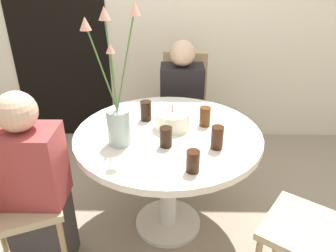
{
  "coord_description": "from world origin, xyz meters",
  "views": [
    {
      "loc": [
        0.02,
        -1.71,
        1.64
      ],
      "look_at": [
        0.0,
        0.0,
        0.76
      ],
      "focal_mm": 35.0,
      "sensor_mm": 36.0,
      "label": 1
    }
  ],
  "objects_px": {
    "drink_glass_1": "(217,138)",
    "person_woman": "(35,192)",
    "chair_near_front": "(2,197)",
    "flower_vase": "(117,109)",
    "drink_glass_2": "(193,161)",
    "side_plate": "(183,110)",
    "drink_glass_3": "(146,111)",
    "drink_glass_4": "(205,117)",
    "birthday_cake": "(172,120)",
    "chair_far_back": "(183,101)",
    "drink_glass_0": "(166,137)",
    "chair_left_flank": "(329,225)",
    "person_boy": "(181,110)"
  },
  "relations": [
    {
      "from": "chair_far_back",
      "to": "drink_glass_3",
      "type": "relative_size",
      "value": 7.43
    },
    {
      "from": "flower_vase",
      "to": "person_boy",
      "type": "relative_size",
      "value": 0.68
    },
    {
      "from": "chair_near_front",
      "to": "flower_vase",
      "type": "relative_size",
      "value": 1.26
    },
    {
      "from": "birthday_cake",
      "to": "drink_glass_1",
      "type": "relative_size",
      "value": 1.65
    },
    {
      "from": "flower_vase",
      "to": "chair_far_back",
      "type": "bearing_deg",
      "value": 70.05
    },
    {
      "from": "chair_left_flank",
      "to": "flower_vase",
      "type": "distance_m",
      "value": 1.18
    },
    {
      "from": "birthday_cake",
      "to": "person_boy",
      "type": "height_order",
      "value": "person_boy"
    },
    {
      "from": "chair_near_front",
      "to": "person_boy",
      "type": "distance_m",
      "value": 1.49
    },
    {
      "from": "chair_left_flank",
      "to": "side_plate",
      "type": "height_order",
      "value": "chair_left_flank"
    },
    {
      "from": "chair_far_back",
      "to": "chair_left_flank",
      "type": "relative_size",
      "value": 1.0
    },
    {
      "from": "chair_near_front",
      "to": "drink_glass_4",
      "type": "xyz_separation_m",
      "value": [
        1.08,
        0.46,
        0.25
      ]
    },
    {
      "from": "drink_glass_1",
      "to": "person_woman",
      "type": "xyz_separation_m",
      "value": [
        -0.98,
        -0.13,
        -0.27
      ]
    },
    {
      "from": "drink_glass_4",
      "to": "chair_far_back",
      "type": "bearing_deg",
      "value": 96.96
    },
    {
      "from": "flower_vase",
      "to": "drink_glass_2",
      "type": "xyz_separation_m",
      "value": [
        0.39,
        -0.26,
        -0.15
      ]
    },
    {
      "from": "chair_far_back",
      "to": "drink_glass_4",
      "type": "relative_size",
      "value": 7.76
    },
    {
      "from": "chair_left_flank",
      "to": "drink_glass_2",
      "type": "relative_size",
      "value": 8.37
    },
    {
      "from": "chair_near_front",
      "to": "chair_left_flank",
      "type": "bearing_deg",
      "value": -119.61
    },
    {
      "from": "drink_glass_0",
      "to": "drink_glass_1",
      "type": "xyz_separation_m",
      "value": [
        0.27,
        -0.02,
        0.01
      ]
    },
    {
      "from": "birthday_cake",
      "to": "drink_glass_3",
      "type": "height_order",
      "value": "birthday_cake"
    },
    {
      "from": "chair_left_flank",
      "to": "drink_glass_1",
      "type": "xyz_separation_m",
      "value": [
        -0.49,
        0.37,
        0.25
      ]
    },
    {
      "from": "chair_near_front",
      "to": "side_plate",
      "type": "bearing_deg",
      "value": -78.25
    },
    {
      "from": "birthday_cake",
      "to": "drink_glass_2",
      "type": "relative_size",
      "value": 1.91
    },
    {
      "from": "chair_far_back",
      "to": "drink_glass_2",
      "type": "relative_size",
      "value": 8.37
    },
    {
      "from": "drink_glass_0",
      "to": "chair_left_flank",
      "type": "bearing_deg",
      "value": -26.83
    },
    {
      "from": "chair_left_flank",
      "to": "side_plate",
      "type": "distance_m",
      "value": 1.1
    },
    {
      "from": "flower_vase",
      "to": "drink_glass_0",
      "type": "relative_size",
      "value": 6.61
    },
    {
      "from": "drink_glass_0",
      "to": "birthday_cake",
      "type": "bearing_deg",
      "value": 81.09
    },
    {
      "from": "drink_glass_1",
      "to": "drink_glass_3",
      "type": "height_order",
      "value": "drink_glass_1"
    },
    {
      "from": "drink_glass_3",
      "to": "person_boy",
      "type": "bearing_deg",
      "value": 68.29
    },
    {
      "from": "side_plate",
      "to": "drink_glass_3",
      "type": "relative_size",
      "value": 1.38
    },
    {
      "from": "drink_glass_1",
      "to": "person_woman",
      "type": "distance_m",
      "value": 1.03
    },
    {
      "from": "person_boy",
      "to": "person_woman",
      "type": "distance_m",
      "value": 1.35
    },
    {
      "from": "chair_left_flank",
      "to": "drink_glass_1",
      "type": "distance_m",
      "value": 0.67
    },
    {
      "from": "side_plate",
      "to": "drink_glass_0",
      "type": "distance_m",
      "value": 0.48
    },
    {
      "from": "drink_glass_2",
      "to": "side_plate",
      "type": "bearing_deg",
      "value": 92.02
    },
    {
      "from": "birthday_cake",
      "to": "side_plate",
      "type": "distance_m",
      "value": 0.26
    },
    {
      "from": "chair_left_flank",
      "to": "person_woman",
      "type": "bearing_deg",
      "value": -63.41
    },
    {
      "from": "flower_vase",
      "to": "drink_glass_0",
      "type": "distance_m",
      "value": 0.3
    },
    {
      "from": "chair_near_front",
      "to": "drink_glass_1",
      "type": "relative_size",
      "value": 7.24
    },
    {
      "from": "drink_glass_0",
      "to": "person_boy",
      "type": "relative_size",
      "value": 0.1
    },
    {
      "from": "person_boy",
      "to": "person_woman",
      "type": "bearing_deg",
      "value": -127.05
    },
    {
      "from": "chair_far_back",
      "to": "side_plate",
      "type": "xyz_separation_m",
      "value": [
        -0.02,
        -0.63,
        0.2
      ]
    },
    {
      "from": "flower_vase",
      "to": "drink_glass_3",
      "type": "xyz_separation_m",
      "value": [
        0.13,
        0.3,
        -0.14
      ]
    },
    {
      "from": "drink_glass_4",
      "to": "flower_vase",
      "type": "bearing_deg",
      "value": -154.98
    },
    {
      "from": "chair_near_front",
      "to": "drink_glass_4",
      "type": "bearing_deg",
      "value": -90.26
    },
    {
      "from": "drink_glass_3",
      "to": "drink_glass_4",
      "type": "bearing_deg",
      "value": -11.41
    },
    {
      "from": "person_woman",
      "to": "drink_glass_3",
      "type": "bearing_deg",
      "value": 39.48
    },
    {
      "from": "chair_near_front",
      "to": "birthday_cake",
      "type": "relative_size",
      "value": 4.38
    },
    {
      "from": "birthday_cake",
      "to": "drink_glass_3",
      "type": "distance_m",
      "value": 0.2
    },
    {
      "from": "drink_glass_0",
      "to": "person_woman",
      "type": "relative_size",
      "value": 0.1
    }
  ]
}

